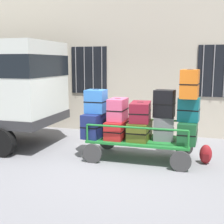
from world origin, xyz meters
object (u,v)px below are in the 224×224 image
Objects in this scene: suitcase_midleft_middle at (118,109)px; suitcase_center_middle at (140,112)px; backpack at (206,154)px; suitcase_midright_middle at (164,104)px; suitcase_right_middle at (189,110)px; suitcase_right_top at (190,84)px; suitcase_midleft_bottom at (118,129)px; suitcase_right_bottom at (188,132)px; suitcase_left_middle at (96,101)px; suitcase_left_bottom at (96,124)px; suitcase_center_bottom at (140,130)px; suitcase_midright_bottom at (164,129)px; luggage_cart at (140,143)px.

suitcase_midleft_middle is 0.54m from suitcase_center_middle.
suitcase_midleft_middle is 2.23m from backpack.
suitcase_right_middle is at bearing -3.26° from suitcase_midright_middle.
suitcase_midleft_bottom is at bearing 178.19° from suitcase_right_top.
suitcase_center_middle is 1.22× the size of suitcase_right_top.
suitcase_center_middle is 1.15m from suitcase_right_bottom.
suitcase_right_top is at bearing -2.17° from suitcase_center_middle.
suitcase_right_middle is (2.15, 0.01, -0.11)m from suitcase_left_middle.
suitcase_left_bottom is 2.15m from suitcase_right_bottom.
suitcase_right_top is (1.08, 0.01, 1.10)m from suitcase_center_bottom.
suitcase_midleft_middle is 1.15m from suitcase_midright_bottom.
suitcase_left_middle is (-0.00, 0.02, 0.56)m from suitcase_left_bottom.
suitcase_right_middle is (-0.00, 0.04, 0.50)m from suitcase_right_bottom.
suitcase_midright_bottom is 0.82× the size of suitcase_right_top.
suitcase_right_middle is 0.80× the size of suitcase_right_top.
suitcase_midleft_middle is at bearing -179.43° from suitcase_center_middle.
suitcase_left_bottom is 2.62m from backpack.
suitcase_right_top is 1.49× the size of backpack.
suitcase_right_middle is at bearing -0.62° from suitcase_midleft_bottom.
suitcase_center_bottom is at bearing -171.73° from suitcase_midright_bottom.
suitcase_right_middle reaches higher than suitcase_left_bottom.
backpack is (0.95, 0.06, -1.12)m from suitcase_midright_middle.
suitcase_right_bottom is (1.08, 0.00, 0.03)m from suitcase_center_bottom.
luggage_cart is 0.93m from suitcase_midleft_middle.
suitcase_right_middle is 1.19× the size of backpack.
suitcase_right_top is (1.08, -0.03, 1.40)m from luggage_cart.
luggage_cart is at bearing 178.29° from suitcase_right_top.
suitcase_midright_bottom is at bearing 3.18° from suitcase_center_middle.
suitcase_right_middle is (1.61, -0.02, 0.53)m from suitcase_midleft_bottom.
suitcase_right_bottom is (2.15, -0.02, -0.61)m from suitcase_left_middle.
suitcase_right_top is at bearing -90.00° from suitcase_right_middle.
suitcase_right_bottom is 0.50m from suitcase_right_middle.
suitcase_center_middle is (0.54, -0.01, 0.43)m from suitcase_midleft_bottom.
suitcase_right_middle is (0.54, -0.03, -0.11)m from suitcase_midright_middle.
suitcase_midleft_middle is 0.77× the size of suitcase_center_bottom.
suitcase_right_middle is 1.09m from backpack.
suitcase_midleft_bottom is (-0.54, 0.02, 0.30)m from luggage_cart.
suitcase_midright_middle reaches higher than suitcase_right_bottom.
suitcase_left_bottom is 1.51× the size of suitcase_midright_middle.
backpack is (0.41, 0.09, -1.01)m from suitcase_right_middle.
suitcase_midright_bottom is 1.17m from suitcase_right_top.
suitcase_midleft_middle is at bearing 1.72° from suitcase_left_middle.
suitcase_midright_bottom is 0.54m from suitcase_right_bottom.
suitcase_midright_bottom is (0.54, 0.04, 0.36)m from luggage_cart.
suitcase_left_bottom is 1.73× the size of suitcase_midright_bottom.
luggage_cart is at bearing 90.00° from suitcase_center_bottom.
suitcase_center_middle is at bearing 90.00° from luggage_cart.
suitcase_right_top is (1.61, -0.05, 1.10)m from suitcase_midleft_bottom.
luggage_cart is at bearing 1.70° from suitcase_left_bottom.
backpack is at bearing 3.20° from suitcase_midright_bottom.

